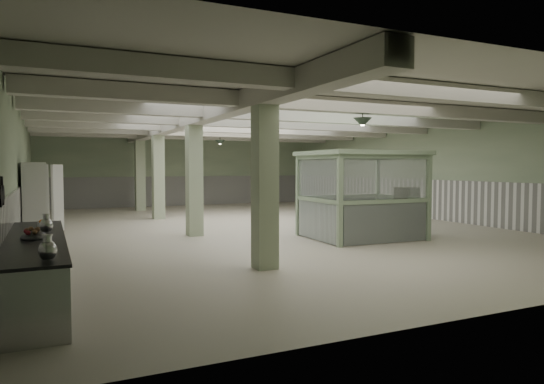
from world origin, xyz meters
name	(u,v)px	position (x,y,z in m)	size (l,w,h in m)	color
floor	(260,227)	(0.00, 0.00, 0.00)	(20.00, 20.00, 0.00)	beige
ceiling	(260,118)	(0.00, 0.00, 3.60)	(14.00, 20.00, 0.02)	beige
wall_back	(183,171)	(0.00, 10.00, 1.80)	(14.00, 0.02, 3.60)	#A4B591
wall_front	(541,181)	(0.00, -10.00, 1.80)	(14.00, 0.02, 3.60)	#A4B591
wall_left	(20,174)	(-7.00, 0.00, 1.80)	(0.02, 20.00, 3.60)	#A4B591
wall_right	(425,172)	(7.00, 0.00, 1.80)	(0.02, 20.00, 3.60)	#A4B591
wainscot_left	(23,213)	(-6.97, 0.00, 0.75)	(0.05, 19.90, 1.50)	white
wainscot_right	(424,199)	(6.97, 0.00, 0.75)	(0.05, 19.90, 1.50)	white
wainscot_back	(183,191)	(0.00, 9.97, 0.75)	(13.90, 0.05, 1.50)	white
girder	(185,121)	(-2.50, 0.00, 3.38)	(0.45, 19.90, 0.40)	beige
beam_a	(420,90)	(0.00, -7.50, 3.42)	(13.90, 0.35, 0.32)	beige
beam_b	(345,106)	(0.00, -5.00, 3.42)	(13.90, 0.35, 0.32)	beige
beam_c	(295,116)	(0.00, -2.50, 3.42)	(13.90, 0.35, 0.32)	beige
beam_d	(260,123)	(0.00, 0.00, 3.42)	(13.90, 0.35, 0.32)	beige
beam_e	(233,129)	(0.00, 2.50, 3.42)	(13.90, 0.35, 0.32)	beige
beam_f	(212,133)	(0.00, 5.00, 3.42)	(13.90, 0.35, 0.32)	beige
beam_g	(196,136)	(0.00, 7.50, 3.42)	(13.90, 0.35, 0.32)	beige
column_a	(265,177)	(-2.50, -6.00, 1.80)	(0.42, 0.42, 3.60)	#AFC09B
column_b	(194,174)	(-2.50, -1.00, 1.80)	(0.42, 0.42, 3.60)	#AFC09B
column_c	(158,172)	(-2.50, 4.00, 1.80)	(0.42, 0.42, 3.60)	#AFC09B
column_d	(140,171)	(-2.50, 8.00, 1.80)	(0.42, 0.42, 3.60)	#AFC09B
pendant_front	(363,123)	(0.50, -5.00, 3.05)	(0.44, 0.44, 0.22)	#2E3E30
pendant_mid	(267,136)	(0.50, 0.50, 3.05)	(0.44, 0.44, 0.22)	#2E3E30
pendant_back	(220,142)	(0.50, 5.50, 3.05)	(0.44, 0.44, 0.22)	#2E3E30
prep_counter	(36,267)	(-6.54, -6.40, 0.46)	(0.85, 4.85, 0.91)	#BBBBC0
pitcher_near	(46,223)	(-6.38, -5.78, 1.06)	(0.21, 0.25, 0.31)	#BBBBC0
pitcher_far	(48,248)	(-6.36, -8.41, 1.05)	(0.21, 0.24, 0.31)	#BBBBC0
veg_colander	(34,234)	(-6.55, -6.52, 0.99)	(0.38, 0.38, 0.17)	#3C3D41
orange_bowl	(44,225)	(-6.42, -4.97, 0.94)	(0.22, 0.22, 0.08)	#B2B2B7
skillet_near	(0,197)	(-6.88, -7.79, 1.63)	(0.27, 0.27, 0.04)	black
skillet_far	(2,195)	(-6.88, -7.46, 1.63)	(0.26, 0.26, 0.03)	black
walkin_cooler	(37,204)	(-6.62, -0.29, 1.01)	(0.87, 2.20, 2.02)	silver
guard_booth	(361,179)	(1.61, -3.40, 1.67)	(3.09, 2.64, 2.43)	#91AB89
filing_cabinet	(406,211)	(3.15, -3.50, 0.70)	(0.45, 0.65, 1.40)	#555648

